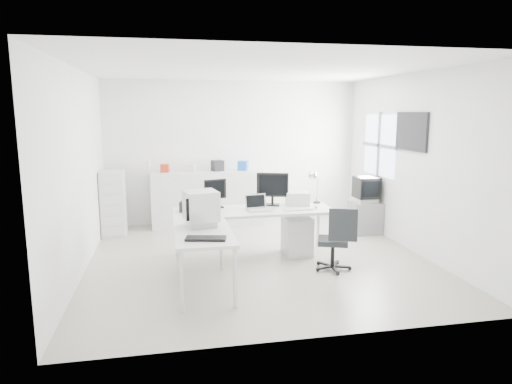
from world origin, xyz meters
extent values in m
cube|color=beige|center=(0.00, 0.00, 0.00)|extent=(5.00, 5.00, 0.01)
cube|color=white|center=(0.00, 0.00, 2.80)|extent=(5.00, 5.00, 0.01)
cube|color=white|center=(0.00, 2.50, 1.40)|extent=(5.00, 0.02, 2.80)
cube|color=white|center=(-2.50, 0.00, 1.40)|extent=(0.02, 5.00, 2.80)
cube|color=white|center=(2.50, 0.00, 1.40)|extent=(0.02, 5.00, 2.80)
cube|color=silver|center=(0.64, 0.15, 0.30)|extent=(0.40, 0.50, 0.60)
cube|color=black|center=(-0.91, 0.20, 0.83)|extent=(0.51, 0.45, 0.16)
cube|color=silver|center=(0.59, -0.05, 0.76)|extent=(0.45, 0.17, 0.02)
sphere|color=silver|center=(0.89, 0.00, 0.78)|extent=(0.05, 0.05, 0.05)
cube|color=silver|center=(0.69, 0.32, 0.85)|extent=(0.41, 0.37, 0.21)
cube|color=black|center=(-0.91, -1.40, 0.77)|extent=(0.49, 0.28, 0.03)
cube|color=slate|center=(2.22, 1.10, 0.29)|extent=(0.53, 0.44, 0.58)
cube|color=silver|center=(-0.56, 2.24, 0.54)|extent=(2.14, 0.54, 1.07)
cube|color=#A52C17|center=(-1.36, 2.24, 1.15)|extent=(0.18, 0.16, 0.15)
cube|color=silver|center=(-0.86, 2.24, 1.14)|extent=(0.18, 0.17, 0.15)
cube|color=black|center=(-0.36, 2.24, 1.18)|extent=(0.26, 0.24, 0.21)
cube|color=blue|center=(0.14, 2.24, 1.16)|extent=(0.23, 0.22, 0.18)
cylinder|color=silver|center=(-1.66, 2.28, 1.18)|extent=(0.07, 0.07, 0.22)
cube|color=silver|center=(-2.28, 1.84, 0.59)|extent=(0.41, 0.49, 1.17)
camera|label=1|loc=(-1.32, -6.50, 2.21)|focal=32.00mm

